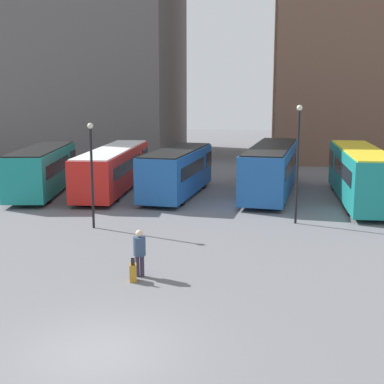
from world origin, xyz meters
name	(u,v)px	position (x,y,z in m)	size (l,w,h in m)	color
ground_plane	(98,353)	(0.00, 0.00, 0.00)	(160.00, 160.00, 0.00)	slate
building_block_right	(361,0)	(13.30, 43.96, 15.26)	(16.35, 16.97, 30.52)	brown
bus_0	(43,169)	(-9.91, 20.21, 1.62)	(3.75, 9.50, 3.00)	#19847F
bus_1	(114,167)	(-5.75, 22.25, 1.54)	(2.91, 12.49, 2.82)	red
bus_2	(177,170)	(-1.25, 20.96, 1.60)	(3.54, 9.40, 2.95)	#1E56A3
bus_3	(272,167)	(4.69, 22.35, 1.70)	(4.00, 12.01, 3.13)	#1E56A3
bus_4	(360,173)	(9.90, 20.36, 1.74)	(2.57, 11.60, 3.20)	#19847F
traveler	(139,249)	(-0.21, 5.74, 1.03)	(0.54, 0.54, 1.73)	#382D4C
suitcase	(133,272)	(-0.34, 5.24, 0.31)	(0.33, 0.43, 0.89)	#B27A1E
lamp_post_0	(92,166)	(-4.01, 12.23, 3.04)	(0.28, 0.28, 5.10)	black
lamp_post_1	(298,155)	(5.81, 14.43, 3.46)	(0.28, 0.28, 5.91)	black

